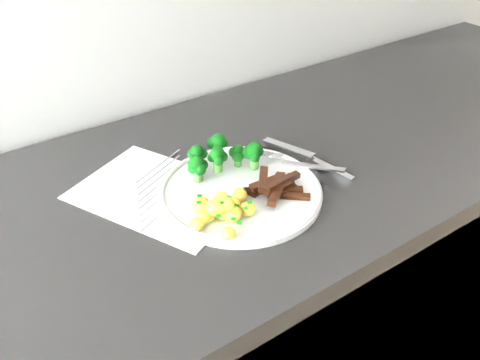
{
  "coord_description": "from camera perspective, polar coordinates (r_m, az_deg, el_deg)",
  "views": [
    {
      "loc": [
        -0.39,
        1.03,
        1.43
      ],
      "look_at": [
        0.01,
        1.61,
        0.95
      ],
      "focal_mm": 37.93,
      "sensor_mm": 36.0,
      "label": 1
    }
  ],
  "objects": [
    {
      "name": "beef_strips",
      "position": [
        0.85,
        4.05,
        -0.74
      ],
      "size": [
        0.1,
        0.1,
        0.03
      ],
      "color": "black",
      "rests_on": "plate"
    },
    {
      "name": "plate",
      "position": [
        0.86,
        0.0,
        -1.21
      ],
      "size": [
        0.28,
        0.28,
        0.02
      ],
      "color": "white",
      "rests_on": "counter"
    },
    {
      "name": "broccoli",
      "position": [
        0.89,
        -2.13,
        2.84
      ],
      "size": [
        0.14,
        0.09,
        0.06
      ],
      "color": "#356725",
      "rests_on": "plate"
    },
    {
      "name": "knife",
      "position": [
        0.94,
        8.78,
        1.93
      ],
      "size": [
        0.06,
        0.2,
        0.02
      ],
      "color": "silver",
      "rests_on": "plate"
    },
    {
      "name": "potatoes",
      "position": [
        0.79,
        -2.19,
        -3.33
      ],
      "size": [
        0.12,
        0.11,
        0.04
      ],
      "color": "#FFD348",
      "rests_on": "plate"
    },
    {
      "name": "recipe_paper",
      "position": [
        0.88,
        -8.99,
        -1.39
      ],
      "size": [
        0.3,
        0.34,
        0.0
      ],
      "color": "white",
      "rests_on": "counter"
    },
    {
      "name": "fork",
      "position": [
        0.92,
        6.78,
        1.93
      ],
      "size": [
        0.1,
        0.15,
        0.02
      ],
      "color": "silver",
      "rests_on": "plate"
    }
  ]
}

